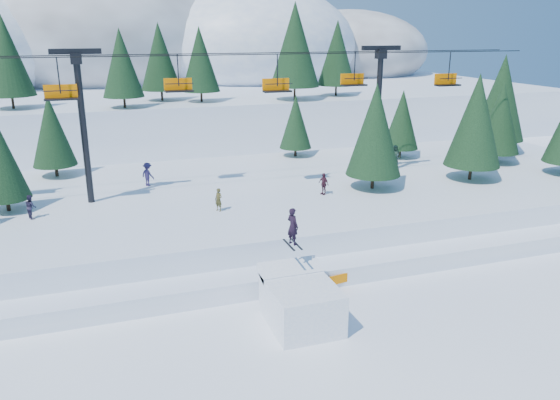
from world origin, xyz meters
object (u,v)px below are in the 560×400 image
object	(u,v)px
jump_kicker	(301,301)
banner_near	(349,277)
chairlift	(238,97)
banner_far	(416,262)

from	to	relation	value
jump_kicker	banner_near	bearing A→B (deg)	36.30
chairlift	banner_near	size ratio (longest dim) A/B	16.31
banner_near	banner_far	xyz separation A→B (m)	(4.73, 0.61, 0.00)
jump_kicker	chairlift	distance (m)	17.97
jump_kicker	banner_near	world-z (taller)	jump_kicker
jump_kicker	chairlift	bearing A→B (deg)	85.77
chairlift	jump_kicker	bearing A→B (deg)	-94.23
banner_near	banner_far	distance (m)	4.77
jump_kicker	banner_far	distance (m)	9.53
chairlift	banner_far	distance (m)	17.00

